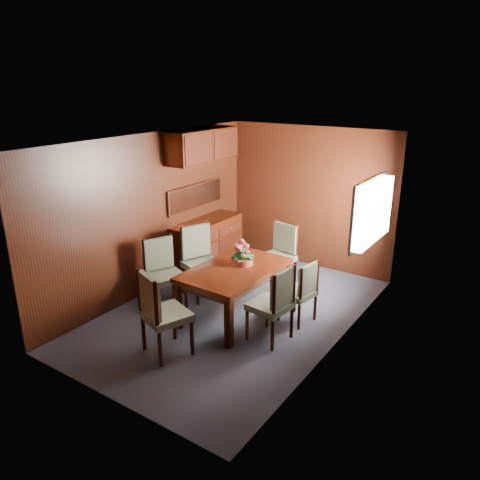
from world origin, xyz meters
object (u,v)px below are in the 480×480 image
Objects in this scene: flower_centerpiece at (242,254)px; chair_head at (160,310)px; chair_left_near at (163,269)px; chair_right_near at (275,301)px; sideboard at (207,246)px; dining_table at (235,275)px.

chair_head is at bearing -97.05° from flower_centerpiece.
chair_left_near is 1.82m from chair_right_near.
flower_centerpiece reaches higher than chair_right_near.
sideboard is 2.59m from chair_head.
sideboard is 0.91× the size of dining_table.
chair_left_near is at bearing -79.44° from sideboard.
chair_head is (1.12, -2.34, 0.14)m from sideboard.
chair_right_near is 0.95m from flower_centerpiece.
sideboard is 2.46m from chair_right_near.
sideboard is 1.68m from dining_table.
dining_table is 1.45× the size of chair_head.
chair_left_near is at bearing -162.46° from dining_table.
sideboard is 1.31× the size of chair_head.
chair_right_near is (0.78, -0.27, -0.06)m from dining_table.
dining_table is at bearing 102.61° from chair_head.
dining_table is at bearing -91.36° from flower_centerpiece.
flower_centerpiece reaches higher than chair_left_near.
chair_head reaches higher than chair_right_near.
chair_right_near is (1.82, 0.04, -0.01)m from chair_left_near.
sideboard is at bearing 135.96° from chair_head.
chair_right_near is at bearing 112.25° from chair_left_near.
dining_table is 1.08m from chair_left_near.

